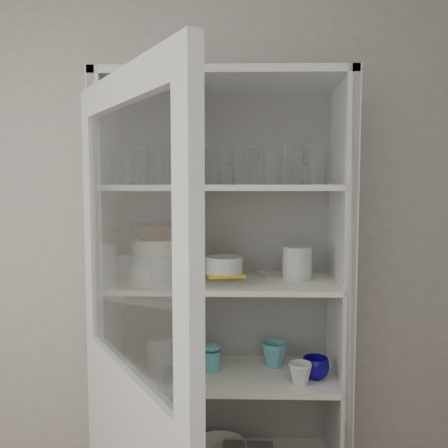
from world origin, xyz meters
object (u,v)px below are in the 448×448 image
at_px(plate_stack_back, 134,262).
at_px(grey_bowl_stack, 297,263).
at_px(mug_white, 300,374).
at_px(white_canister, 160,352).
at_px(glass_platter, 224,278).
at_px(mug_teal, 274,354).
at_px(cupboard_door, 133,442).
at_px(goblet_3, 308,165).
at_px(white_ramekin, 224,265).
at_px(cream_bowl, 157,246).
at_px(mug_blue, 315,368).
at_px(plate_stack_front, 157,267).
at_px(goblet_0, 130,166).
at_px(terracotta_bowl, 157,232).
at_px(measuring_cups, 175,375).
at_px(teal_jar, 211,358).
at_px(yellow_trivet, 224,274).
at_px(goblet_2, 251,164).
at_px(goblet_1, 223,164).
at_px(pantry_cabinet, 224,348).

xyz_separation_m(plate_stack_back, grey_bowl_stack, (0.72, -0.12, 0.02)).
relative_size(mug_white, white_canister, 0.71).
distance_m(glass_platter, mug_teal, 0.43).
bearing_deg(cupboard_door, goblet_3, 106.67).
relative_size(glass_platter, white_ramekin, 2.23).
height_order(cream_bowl, mug_blue, cream_bowl).
relative_size(plate_stack_back, white_canister, 1.77).
relative_size(white_ramekin, mug_white, 1.68).
bearing_deg(plate_stack_front, plate_stack_back, 129.36).
distance_m(goblet_0, grey_bowl_stack, 0.83).
xyz_separation_m(plate_stack_back, mug_teal, (0.63, -0.06, -0.40)).
bearing_deg(terracotta_bowl, measuring_cups, -41.99).
relative_size(terracotta_bowl, teal_jar, 2.43).
relative_size(goblet_3, plate_stack_front, 0.73).
distance_m(yellow_trivet, measuring_cups, 0.46).
bearing_deg(measuring_cups, white_canister, 121.06).
bearing_deg(plate_stack_front, cream_bowl, 0.00).
xyz_separation_m(grey_bowl_stack, mug_white, (0.00, -0.14, -0.43)).
bearing_deg(plate_stack_back, plate_stack_front, -50.64).
bearing_deg(cupboard_door, grey_bowl_stack, 105.76).
xyz_separation_m(cupboard_door, mug_teal, (0.49, 0.68, 0.04)).
bearing_deg(glass_platter, goblet_0, 168.79).
relative_size(grey_bowl_stack, measuring_cups, 1.33).
distance_m(cupboard_door, plate_stack_back, 0.87).
bearing_deg(goblet_0, white_ramekin, -11.21).
distance_m(goblet_2, mug_teal, 0.84).
xyz_separation_m(cream_bowl, yellow_trivet, (0.28, 0.02, -0.12)).
xyz_separation_m(plate_stack_back, mug_white, (0.72, -0.26, -0.41)).
bearing_deg(goblet_0, yellow_trivet, -11.21).
height_order(goblet_1, yellow_trivet, goblet_1).
bearing_deg(cream_bowl, goblet_3, 10.18).
relative_size(pantry_cabinet, teal_jar, 21.04).
xyz_separation_m(goblet_3, glass_platter, (-0.36, -0.10, -0.47)).
relative_size(mug_teal, teal_jar, 1.13).
relative_size(goblet_1, mug_white, 1.80).
height_order(yellow_trivet, mug_teal, yellow_trivet).
bearing_deg(goblet_3, white_ramekin, -164.87).
bearing_deg(measuring_cups, yellow_trivet, 24.78).
bearing_deg(grey_bowl_stack, goblet_0, 175.10).
distance_m(goblet_0, terracotta_bowl, 0.32).
distance_m(mug_teal, teal_jar, 0.28).
height_order(yellow_trivet, mug_white, yellow_trivet).
relative_size(terracotta_bowl, mug_teal, 2.15).
bearing_deg(plate_stack_front, goblet_3, 10.18).
bearing_deg(grey_bowl_stack, mug_white, -89.54).
distance_m(white_ramekin, teal_jar, 0.42).
relative_size(plate_stack_back, mug_teal, 2.07).
height_order(pantry_cabinet, plate_stack_front, pantry_cabinet).
distance_m(plate_stack_back, glass_platter, 0.44).
relative_size(terracotta_bowl, glass_platter, 0.69).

